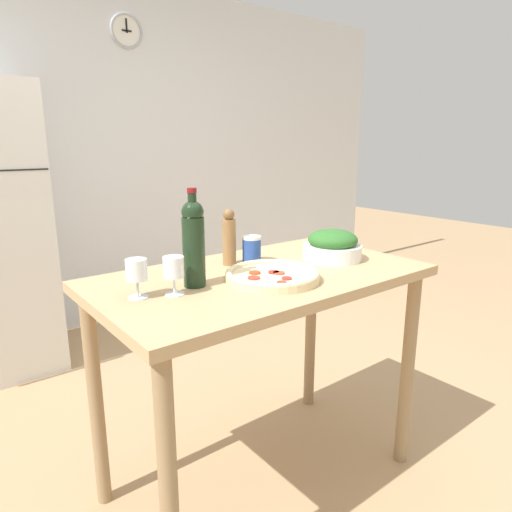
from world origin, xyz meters
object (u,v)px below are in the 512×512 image
object	(u,v)px
wine_glass_near	(174,269)
wine_glass_far	(137,272)
homemade_pizza	(272,275)
salad_bowl	(332,246)
wine_bottle	(194,241)
pepper_mill	(229,238)
salt_canister	(252,249)

from	to	relation	value
wine_glass_near	wine_glass_far	world-z (taller)	same
wine_glass_near	homemade_pizza	xyz separation A→B (m)	(0.36, -0.08, -0.07)
salad_bowl	wine_bottle	bearing A→B (deg)	176.37
wine_glass_near	homemade_pizza	world-z (taller)	wine_glass_near
wine_bottle	wine_glass_near	size ratio (longest dim) A/B	2.64
homemade_pizza	wine_glass_near	bearing A→B (deg)	167.97
wine_bottle	pepper_mill	bearing A→B (deg)	31.74
wine_glass_far	salt_canister	xyz separation A→B (m)	(0.56, 0.13, -0.03)
wine_glass_far	wine_bottle	bearing A→B (deg)	-0.95
wine_glass_far	homemade_pizza	bearing A→B (deg)	-14.52
wine_glass_near	pepper_mill	distance (m)	0.41
wine_bottle	wine_glass_near	distance (m)	0.13
wine_glass_far	salt_canister	bearing A→B (deg)	12.70
salad_bowl	homemade_pizza	bearing A→B (deg)	-169.21
wine_bottle	salt_canister	bearing A→B (deg)	20.31
pepper_mill	salt_canister	distance (m)	0.11
salad_bowl	salt_canister	bearing A→B (deg)	150.56
homemade_pizza	salt_canister	distance (m)	0.27
wine_glass_near	wine_glass_far	xyz separation A→B (m)	(-0.11, 0.04, -0.00)
pepper_mill	salad_bowl	xyz separation A→B (m)	(0.40, -0.20, -0.05)
wine_glass_near	salad_bowl	world-z (taller)	same
pepper_mill	salt_canister	world-z (taller)	pepper_mill
salad_bowl	homemade_pizza	size ratio (longest dim) A/B	0.72
salt_canister	wine_bottle	bearing A→B (deg)	-159.69
wine_glass_far	pepper_mill	xyz separation A→B (m)	(0.47, 0.16, 0.02)
salad_bowl	salt_canister	world-z (taller)	salad_bowl
wine_glass_far	pepper_mill	bearing A→B (deg)	18.47
pepper_mill	salt_canister	bearing A→B (deg)	-18.13
wine_glass_near	salad_bowl	xyz separation A→B (m)	(0.76, -0.00, -0.03)
wine_bottle	homemade_pizza	world-z (taller)	wine_bottle
wine_bottle	homemade_pizza	size ratio (longest dim) A/B	0.99
wine_bottle	salad_bowl	xyz separation A→B (m)	(0.66, -0.04, -0.10)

